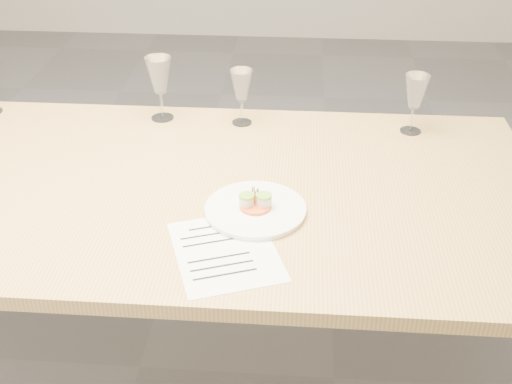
# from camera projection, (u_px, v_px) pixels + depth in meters

# --- Properties ---
(ground) EXTENTS (7.00, 7.00, 0.00)m
(ground) POSITION_uv_depth(u_px,v_px,m) (140.00, 367.00, 2.20)
(ground) COLOR slate
(ground) RESTS_ON ground
(dining_table) EXTENTS (2.40, 1.00, 0.75)m
(dining_table) POSITION_uv_depth(u_px,v_px,m) (117.00, 201.00, 1.84)
(dining_table) COLOR tan
(dining_table) RESTS_ON ground
(dinner_plate) EXTENTS (0.26, 0.26, 0.07)m
(dinner_plate) POSITION_uv_depth(u_px,v_px,m) (256.00, 209.00, 1.66)
(dinner_plate) COLOR white
(dinner_plate) RESTS_ON dining_table
(recipe_sheet) EXTENTS (0.32, 0.36, 0.00)m
(recipe_sheet) POSITION_uv_depth(u_px,v_px,m) (225.00, 251.00, 1.53)
(recipe_sheet) COLOR white
(recipe_sheet) RESTS_ON dining_table
(wine_glass_2) EXTENTS (0.09, 0.09, 0.21)m
(wine_glass_2) POSITION_uv_depth(u_px,v_px,m) (159.00, 76.00, 2.07)
(wine_glass_2) COLOR white
(wine_glass_2) RESTS_ON dining_table
(wine_glass_3) EXTENTS (0.07, 0.07, 0.18)m
(wine_glass_3) POSITION_uv_depth(u_px,v_px,m) (241.00, 87.00, 2.05)
(wine_glass_3) COLOR white
(wine_glass_3) RESTS_ON dining_table
(wine_glass_4) EXTENTS (0.08, 0.08, 0.19)m
(wine_glass_4) POSITION_uv_depth(u_px,v_px,m) (416.00, 93.00, 1.99)
(wine_glass_4) COLOR white
(wine_glass_4) RESTS_ON dining_table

